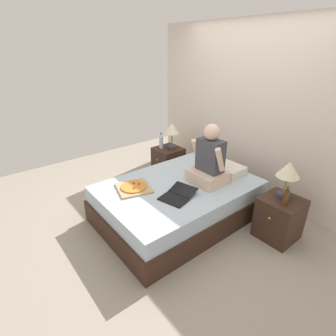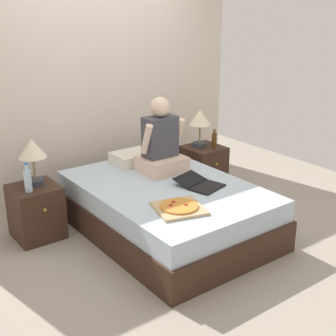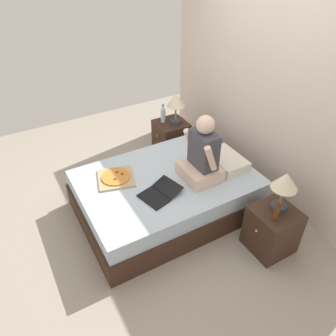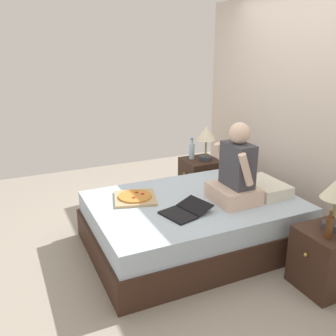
{
  "view_description": "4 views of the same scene",
  "coord_description": "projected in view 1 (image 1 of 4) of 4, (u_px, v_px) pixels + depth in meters",
  "views": [
    {
      "loc": [
        2.26,
        -1.98,
        2.14
      ],
      "look_at": [
        -0.1,
        -0.1,
        0.73
      ],
      "focal_mm": 28.0,
      "sensor_mm": 36.0,
      "label": 1
    },
    {
      "loc": [
        -2.51,
        -3.38,
        2.19
      ],
      "look_at": [
        0.04,
        0.03,
        0.66
      ],
      "focal_mm": 50.0,
      "sensor_mm": 36.0,
      "label": 2
    },
    {
      "loc": [
        2.61,
        -1.46,
        2.85
      ],
      "look_at": [
        0.05,
        -0.01,
        0.67
      ],
      "focal_mm": 35.0,
      "sensor_mm": 36.0,
      "label": 3
    },
    {
      "loc": [
        2.98,
        -1.65,
        1.99
      ],
      "look_at": [
        -0.11,
        -0.23,
        0.84
      ],
      "focal_mm": 40.0,
      "sensor_mm": 36.0,
      "label": 4
    }
  ],
  "objects": [
    {
      "name": "lamp_on_right_nightstand",
      "position": [
        288.0,
        172.0,
        2.94
      ],
      "size": [
        0.26,
        0.26,
        0.45
      ],
      "color": "#333842",
      "rests_on": "nightstand_right"
    },
    {
      "name": "water_bottle",
      "position": [
        161.0,
        142.0,
        4.5
      ],
      "size": [
        0.07,
        0.07,
        0.28
      ],
      "color": "silver",
      "rests_on": "nightstand_left"
    },
    {
      "name": "pizza_box",
      "position": [
        134.0,
        188.0,
        3.29
      ],
      "size": [
        0.49,
        0.49,
        0.05
      ],
      "color": "tan",
      "rests_on": "bed"
    },
    {
      "name": "wall_back",
      "position": [
        250.0,
        112.0,
        3.88
      ],
      "size": [
        3.78,
        0.12,
        2.5
      ],
      "primitive_type": "cube",
      "color": "beige",
      "rests_on": "ground"
    },
    {
      "name": "nightstand_left",
      "position": [
        168.0,
        162.0,
        4.65
      ],
      "size": [
        0.44,
        0.47,
        0.53
      ],
      "color": "#382319",
      "rests_on": "ground"
    },
    {
      "name": "nightstand_right",
      "position": [
        279.0,
        218.0,
        3.14
      ],
      "size": [
        0.44,
        0.47,
        0.53
      ],
      "color": "#382319",
      "rests_on": "ground"
    },
    {
      "name": "bed",
      "position": [
        178.0,
        201.0,
        3.52
      ],
      "size": [
        1.43,
        2.05,
        0.51
      ],
      "color": "#382319",
      "rests_on": "ground"
    },
    {
      "name": "beer_bottle",
      "position": [
        286.0,
        198.0,
        2.88
      ],
      "size": [
        0.06,
        0.06,
        0.23
      ],
      "color": "#512D14",
      "rests_on": "nightstand_right"
    },
    {
      "name": "lamp_on_left_nightstand",
      "position": [
        172.0,
        130.0,
        4.4
      ],
      "size": [
        0.26,
        0.26,
        0.45
      ],
      "color": "#333842",
      "rests_on": "nightstand_left"
    },
    {
      "name": "laptop",
      "position": [
        177.0,
        196.0,
        3.1
      ],
      "size": [
        0.41,
        0.48,
        0.07
      ],
      "color": "black",
      "rests_on": "bed"
    },
    {
      "name": "person_seated",
      "position": [
        209.0,
        162.0,
        3.35
      ],
      "size": [
        0.47,
        0.4,
        0.78
      ],
      "color": "beige",
      "rests_on": "bed"
    },
    {
      "name": "ground_plane",
      "position": [
        178.0,
        216.0,
        3.63
      ],
      "size": [
        5.78,
        5.78,
        0.0
      ],
      "primitive_type": "plane",
      "color": "#9E9384"
    },
    {
      "name": "pillow",
      "position": [
        225.0,
        168.0,
        3.71
      ],
      "size": [
        0.52,
        0.34,
        0.12
      ],
      "primitive_type": "cube",
      "color": "silver",
      "rests_on": "bed"
    }
  ]
}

